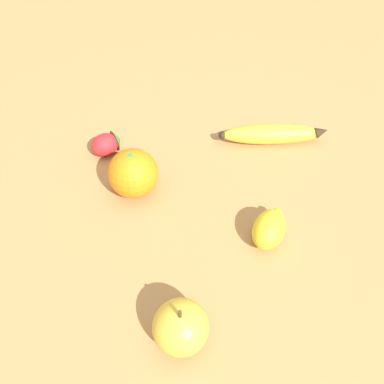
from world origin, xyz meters
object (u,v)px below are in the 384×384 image
(apple, at_px, (181,327))
(strawberry, at_px, (107,144))
(banana, at_px, (273,134))
(orange, at_px, (133,173))
(lemon, at_px, (271,228))

(apple, bearing_deg, strawberry, -7.98)
(banana, height_order, strawberry, strawberry)
(orange, bearing_deg, banana, -93.95)
(banana, xyz_separation_m, lemon, (-0.18, 0.14, 0.00))
(orange, relative_size, lemon, 0.98)
(strawberry, distance_m, apple, 0.38)
(strawberry, height_order, lemon, lemon)
(banana, bearing_deg, orange, -155.37)
(strawberry, relative_size, lemon, 0.69)
(orange, relative_size, apple, 1.09)
(orange, height_order, strawberry, orange)
(banana, bearing_deg, apple, -116.00)
(banana, xyz_separation_m, apple, (-0.24, 0.34, 0.01))
(banana, relative_size, apple, 2.52)
(orange, bearing_deg, strawberry, 1.82)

